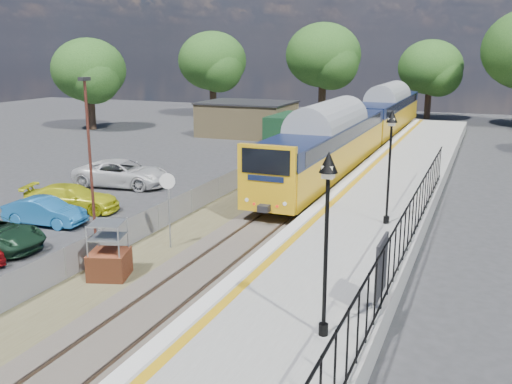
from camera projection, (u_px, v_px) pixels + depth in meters
The scene contains 17 objects.
ground at pixel (202, 278), 19.91m from camera, with size 120.00×120.00×0.00m, color #2D2D30.
track_bed at pixel (283, 206), 28.74m from camera, with size 5.90×80.00×0.29m.
platform at pixel (368, 218), 25.42m from camera, with size 5.00×70.00×0.90m, color gray.
platform_edge at pixel (324, 204), 26.07m from camera, with size 0.90×70.00×0.01m.
victorian_lamp_south at pixel (327, 202), 13.24m from camera, with size 0.44×0.44×4.60m.
victorian_lamp_north at pixel (391, 140), 22.29m from camera, with size 0.44×0.44×4.60m.
palisade_fence at pixel (405, 232), 19.05m from camera, with size 0.12×26.00×2.00m.
wire_fence at pixel (234, 180), 32.08m from camera, with size 0.06×52.00×1.20m.
outbuilding at pixel (255, 121), 51.56m from camera, with size 10.80×10.10×3.12m.
tree_line at pixel (414, 62), 55.47m from camera, with size 56.80×43.80×11.88m.
train at pixel (364, 123), 43.20m from camera, with size 2.82×40.83×3.51m.
brick_plinth at pixel (109, 252), 19.62m from camera, with size 1.61×1.61×2.06m.
speed_sign at pixel (168, 197), 22.27m from camera, with size 0.61×0.21×3.10m.
carpark_lamp at pixel (89, 148), 23.33m from camera, with size 0.25×0.50×6.69m.
car_blue at pixel (45, 212), 25.81m from camera, with size 1.32×3.78×1.25m, color #1C63A9.
car_yellow at pixel (72, 198), 27.92m from camera, with size 1.87×4.60×1.34m, color #CDD018.
car_white at pixel (123, 173), 33.10m from camera, with size 2.56×5.55×1.54m, color silver.
Camera 1 is at (8.83, -16.46, 7.73)m, focal length 40.00 mm.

